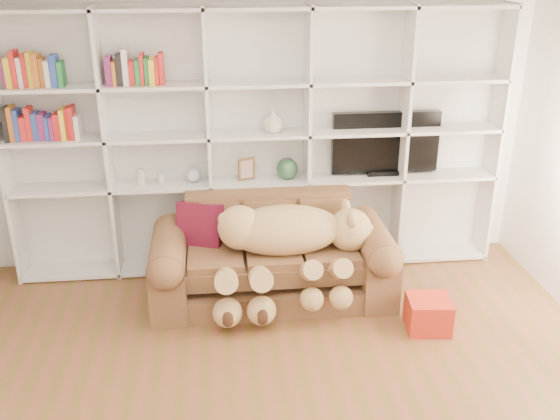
{
  "coord_description": "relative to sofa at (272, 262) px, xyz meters",
  "views": [
    {
      "loc": [
        -0.39,
        -3.05,
        2.82
      ],
      "look_at": [
        0.12,
        1.63,
        0.84
      ],
      "focal_mm": 40.0,
      "sensor_mm": 36.0,
      "label": 1
    }
  ],
  "objects": [
    {
      "name": "bookshelf",
      "position": [
        -0.3,
        0.66,
        0.98
      ],
      "size": [
        4.43,
        0.35,
        2.4
      ],
      "color": "silver",
      "rests_on": "floor"
    },
    {
      "name": "throw_pillow",
      "position": [
        -0.61,
        0.14,
        0.31
      ],
      "size": [
        0.44,
        0.33,
        0.41
      ],
      "primitive_type": "cube",
      "rotation": [
        -0.24,
        0.0,
        -0.34
      ],
      "color": "maroon",
      "rests_on": "sofa"
    },
    {
      "name": "picture_frame",
      "position": [
        -0.17,
        0.6,
        0.65
      ],
      "size": [
        0.16,
        0.09,
        0.2
      ],
      "primitive_type": "cube",
      "rotation": [
        0.0,
        0.0,
        0.41
      ],
      "color": "#52361C",
      "rests_on": "bookshelf"
    },
    {
      "name": "figurine_short",
      "position": [
        -0.94,
        0.6,
        0.59
      ],
      "size": [
        0.07,
        0.07,
        0.11
      ],
      "primitive_type": "cylinder",
      "rotation": [
        0.0,
        0.0,
        0.15
      ],
      "color": "beige",
      "rests_on": "bookshelf"
    },
    {
      "name": "wall_back",
      "position": [
        -0.06,
        0.79,
        1.03
      ],
      "size": [
        5.0,
        0.02,
        2.7
      ],
      "primitive_type": "cube",
      "color": "white",
      "rests_on": "floor"
    },
    {
      "name": "green_vase",
      "position": [
        0.2,
        0.6,
        0.64
      ],
      "size": [
        0.2,
        0.2,
        0.2
      ],
      "primitive_type": "sphere",
      "color": "#295135",
      "rests_on": "bookshelf"
    },
    {
      "name": "snow_globe",
      "position": [
        -0.65,
        0.6,
        0.61
      ],
      "size": [
        0.12,
        0.12,
        0.12
      ],
      "primitive_type": "sphere",
      "color": "silver",
      "rests_on": "bookshelf"
    },
    {
      "name": "figurine_tall",
      "position": [
        -1.12,
        0.6,
        0.61
      ],
      "size": [
        0.09,
        0.09,
        0.14
      ],
      "primitive_type": "cylinder",
      "rotation": [
        0.0,
        0.0,
        -0.24
      ],
      "color": "beige",
      "rests_on": "bookshelf"
    },
    {
      "name": "sofa",
      "position": [
        0.0,
        0.0,
        0.0
      ],
      "size": [
        2.04,
        0.88,
        0.86
      ],
      "color": "brown",
      "rests_on": "floor"
    },
    {
      "name": "shelf_vase",
      "position": [
        0.07,
        0.6,
        1.09
      ],
      "size": [
        0.22,
        0.22,
        0.2
      ],
      "primitive_type": "imported",
      "rotation": [
        0.0,
        0.0,
        0.13
      ],
      "color": "beige",
      "rests_on": "bookshelf"
    },
    {
      "name": "teddy_bear",
      "position": [
        0.11,
        -0.17,
        0.26
      ],
      "size": [
        1.42,
        0.81,
        0.82
      ],
      "rotation": [
        0.0,
        0.0,
        0.05
      ],
      "color": "tan",
      "rests_on": "sofa"
    },
    {
      "name": "tv",
      "position": [
        1.12,
        0.65,
        0.83
      ],
      "size": [
        1.0,
        0.18,
        0.59
      ],
      "color": "black",
      "rests_on": "bookshelf"
    },
    {
      "name": "gift_box",
      "position": [
        1.19,
        -0.66,
        -0.19
      ],
      "size": [
        0.37,
        0.35,
        0.27
      ],
      "primitive_type": "cube",
      "rotation": [
        0.0,
        0.0,
        -0.1
      ],
      "color": "red",
      "rests_on": "floor"
    }
  ]
}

